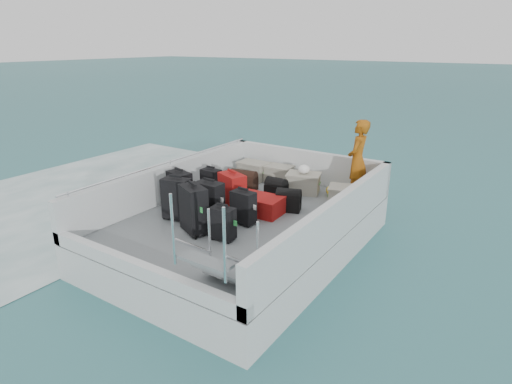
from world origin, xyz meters
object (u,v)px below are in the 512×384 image
suitcase_4 (210,202)px  suitcase_0 (177,199)px  suitcase_5 (232,193)px  suitcase_7 (243,208)px  suitcase_3 (194,210)px  suitcase_6 (223,224)px  crate_0 (253,171)px  suitcase_8 (260,205)px  crate_2 (303,184)px  passenger (357,160)px  crate_1 (279,175)px  suitcase_2 (211,183)px  crate_3 (347,198)px  suitcase_1 (180,190)px

suitcase_4 → suitcase_0: bearing=-149.8°
suitcase_5 → suitcase_7: bearing=-14.7°
suitcase_3 → suitcase_6: suitcase_3 is taller
suitcase_7 → crate_0: suitcase_7 is taller
suitcase_8 → crate_2: 1.43m
suitcase_3 → passenger: size_ratio=0.50×
suitcase_0 → suitcase_3: (0.60, -0.25, 0.02)m
suitcase_0 → passenger: size_ratio=0.47×
suitcase_6 → suitcase_7: 0.69m
suitcase_3 → crate_0: suitcase_3 is taller
crate_1 → crate_0: bearing=-167.0°
suitcase_0 → suitcase_6: suitcase_0 is taller
suitcase_8 → crate_2: bearing=-7.9°
suitcase_4 → crate_0: (-0.70, 2.37, -0.16)m
suitcase_5 → crate_2: size_ratio=1.11×
suitcase_4 → passenger: bearing=56.3°
suitcase_0 → suitcase_2: 1.27m
crate_1 → crate_3: bearing=-19.4°
crate_1 → crate_2: 0.85m
passenger → crate_2: bearing=-81.5°
suitcase_2 → crate_3: (2.50, 0.89, -0.09)m
suitcase_7 → suitcase_1: bearing=-174.2°
suitcase_4 → suitcase_6: 0.83m
suitcase_1 → suitcase_7: 1.40m
suitcase_7 → crate_1: (-0.68, 2.31, -0.12)m
suitcase_7 → crate_2: suitcase_7 is taller
crate_0 → passenger: passenger is taller
passenger → suitcase_2: bearing=-63.8°
suitcase_2 → crate_2: bearing=40.8°
suitcase_2 → suitcase_8: (1.29, -0.21, -0.12)m
crate_0 → crate_2: (1.37, -0.20, 0.01)m
crate_3 → suitcase_0: bearing=-136.5°
suitcase_8 → suitcase_4: bearing=142.0°
suitcase_4 → crate_3: suitcase_4 is taller
suitcase_7 → crate_1: size_ratio=1.03×
crate_3 → suitcase_8: bearing=-137.4°
suitcase_1 → crate_0: (0.13, 2.22, -0.17)m
suitcase_0 → suitcase_4: (0.50, 0.28, -0.02)m
suitcase_2 → suitcase_5: bearing=-25.0°
suitcase_6 → crate_2: bearing=85.3°
crate_0 → suitcase_6: bearing=-64.6°
suitcase_2 → suitcase_4: suitcase_4 is taller
suitcase_2 → suitcase_4: (0.76, -0.96, 0.06)m
suitcase_8 → crate_1: 1.87m
suitcase_3 → suitcase_5: 1.10m
suitcase_5 → crate_3: (1.68, 1.28, -0.16)m
suitcase_1 → suitcase_3: size_ratio=0.89×
suitcase_4 → suitcase_1: bearing=171.2°
suitcase_3 → crate_0: (-0.80, 2.89, -0.21)m
suitcase_8 → crate_3: crate_3 is taller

